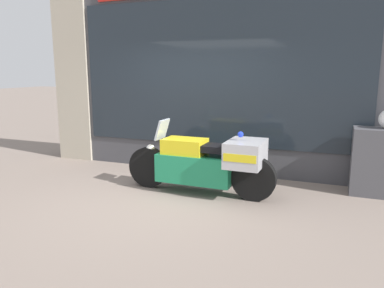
{
  "coord_description": "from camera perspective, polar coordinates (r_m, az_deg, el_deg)",
  "views": [
    {
      "loc": [
        2.48,
        -4.82,
        1.95
      ],
      "look_at": [
        0.21,
        1.06,
        0.69
      ],
      "focal_mm": 35.0,
      "sensor_mm": 36.0,
      "label": 1
    }
  ],
  "objects": [
    {
      "name": "ground_plane",
      "position": [
        5.76,
        -5.82,
        -8.52
      ],
      "size": [
        60.0,
        60.0,
        0.0
      ],
      "primitive_type": "plane",
      "color": "gray"
    },
    {
      "name": "shop_building",
      "position": [
        7.39,
        -1.74,
        10.4
      ],
      "size": [
        6.45,
        0.55,
        3.64
      ],
      "color": "#424247",
      "rests_on": "ground"
    },
    {
      "name": "window_display",
      "position": [
        7.32,
        3.64,
        -0.23
      ],
      "size": [
        5.18,
        0.3,
        2.05
      ],
      "color": "slate",
      "rests_on": "ground"
    },
    {
      "name": "paramedic_motorcycle",
      "position": [
        5.85,
        2.46,
        -2.7
      ],
      "size": [
        2.46,
        0.74,
        1.16
      ],
      "rotation": [
        0.0,
        0.0,
        3.12
      ],
      "color": "black",
      "rests_on": "ground"
    },
    {
      "name": "utility_cabinet",
      "position": [
        6.5,
        26.79,
        -2.53
      ],
      "size": [
        0.85,
        0.46,
        1.06
      ],
      "primitive_type": "cube",
      "color": "#4C4C51",
      "rests_on": "ground"
    }
  ]
}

